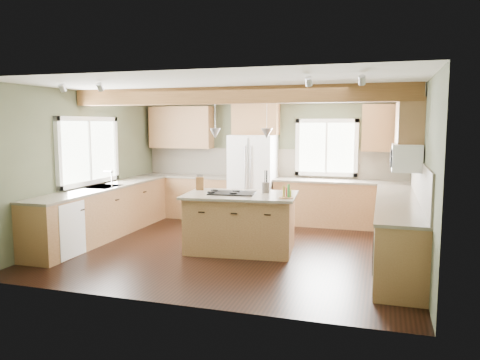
% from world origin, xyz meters
% --- Properties ---
extents(floor, '(5.60, 5.60, 0.00)m').
position_xyz_m(floor, '(0.00, 0.00, 0.00)').
color(floor, black).
rests_on(floor, ground).
extents(ceiling, '(5.60, 5.60, 0.00)m').
position_xyz_m(ceiling, '(0.00, 0.00, 2.60)').
color(ceiling, silver).
rests_on(ceiling, wall_back).
extents(wall_back, '(5.60, 0.00, 5.60)m').
position_xyz_m(wall_back, '(0.00, 2.50, 1.30)').
color(wall_back, '#454A35').
rests_on(wall_back, ground).
extents(wall_left, '(0.00, 5.00, 5.00)m').
position_xyz_m(wall_left, '(-2.80, 0.00, 1.30)').
color(wall_left, '#454A35').
rests_on(wall_left, ground).
extents(wall_right, '(0.00, 5.00, 5.00)m').
position_xyz_m(wall_right, '(2.80, 0.00, 1.30)').
color(wall_right, '#454A35').
rests_on(wall_right, ground).
extents(ceiling_beam, '(5.55, 0.26, 0.26)m').
position_xyz_m(ceiling_beam, '(0.00, -0.09, 2.47)').
color(ceiling_beam, brown).
rests_on(ceiling_beam, ceiling).
extents(soffit_trim, '(5.55, 0.20, 0.10)m').
position_xyz_m(soffit_trim, '(0.00, 2.40, 2.54)').
color(soffit_trim, brown).
rests_on(soffit_trim, ceiling).
extents(backsplash_back, '(5.58, 0.03, 0.58)m').
position_xyz_m(backsplash_back, '(0.00, 2.48, 1.21)').
color(backsplash_back, brown).
rests_on(backsplash_back, wall_back).
extents(backsplash_right, '(0.03, 3.70, 0.58)m').
position_xyz_m(backsplash_right, '(2.78, 0.05, 1.21)').
color(backsplash_right, brown).
rests_on(backsplash_right, wall_right).
extents(base_cab_back_left, '(2.02, 0.60, 0.88)m').
position_xyz_m(base_cab_back_left, '(-1.79, 2.20, 0.44)').
color(base_cab_back_left, brown).
rests_on(base_cab_back_left, floor).
extents(counter_back_left, '(2.06, 0.64, 0.04)m').
position_xyz_m(counter_back_left, '(-1.79, 2.20, 0.90)').
color(counter_back_left, '#4A4236').
rests_on(counter_back_left, base_cab_back_left).
extents(base_cab_back_right, '(2.62, 0.60, 0.88)m').
position_xyz_m(base_cab_back_right, '(1.49, 2.20, 0.44)').
color(base_cab_back_right, brown).
rests_on(base_cab_back_right, floor).
extents(counter_back_right, '(2.66, 0.64, 0.04)m').
position_xyz_m(counter_back_right, '(1.49, 2.20, 0.90)').
color(counter_back_right, '#4A4236').
rests_on(counter_back_right, base_cab_back_right).
extents(base_cab_left, '(0.60, 3.70, 0.88)m').
position_xyz_m(base_cab_left, '(-2.50, 0.05, 0.44)').
color(base_cab_left, brown).
rests_on(base_cab_left, floor).
extents(counter_left, '(0.64, 3.74, 0.04)m').
position_xyz_m(counter_left, '(-2.50, 0.05, 0.90)').
color(counter_left, '#4A4236').
rests_on(counter_left, base_cab_left).
extents(base_cab_right, '(0.60, 3.70, 0.88)m').
position_xyz_m(base_cab_right, '(2.50, 0.05, 0.44)').
color(base_cab_right, brown).
rests_on(base_cab_right, floor).
extents(counter_right, '(0.64, 3.74, 0.04)m').
position_xyz_m(counter_right, '(2.50, 0.05, 0.90)').
color(counter_right, '#4A4236').
rests_on(counter_right, base_cab_right).
extents(upper_cab_back_left, '(1.40, 0.35, 0.90)m').
position_xyz_m(upper_cab_back_left, '(-1.99, 2.33, 1.95)').
color(upper_cab_back_left, brown).
rests_on(upper_cab_back_left, wall_back).
extents(upper_cab_over_fridge, '(0.96, 0.35, 0.70)m').
position_xyz_m(upper_cab_over_fridge, '(-0.30, 2.33, 2.15)').
color(upper_cab_over_fridge, brown).
rests_on(upper_cab_over_fridge, wall_back).
extents(upper_cab_right, '(0.35, 2.20, 0.90)m').
position_xyz_m(upper_cab_right, '(2.62, 0.90, 1.95)').
color(upper_cab_right, brown).
rests_on(upper_cab_right, wall_right).
extents(upper_cab_back_corner, '(0.90, 0.35, 0.90)m').
position_xyz_m(upper_cab_back_corner, '(2.30, 2.33, 1.95)').
color(upper_cab_back_corner, brown).
rests_on(upper_cab_back_corner, wall_back).
extents(window_left, '(0.04, 1.60, 1.05)m').
position_xyz_m(window_left, '(-2.78, 0.05, 1.55)').
color(window_left, white).
rests_on(window_left, wall_left).
extents(window_back, '(1.10, 0.04, 1.00)m').
position_xyz_m(window_back, '(1.15, 2.48, 1.55)').
color(window_back, white).
rests_on(window_back, wall_back).
extents(sink, '(0.50, 0.65, 0.03)m').
position_xyz_m(sink, '(-2.50, 0.05, 0.91)').
color(sink, '#262628').
rests_on(sink, counter_left).
extents(faucet, '(0.02, 0.02, 0.28)m').
position_xyz_m(faucet, '(-2.32, 0.05, 1.05)').
color(faucet, '#B2B2B7').
rests_on(faucet, sink).
extents(dishwasher, '(0.60, 0.60, 0.84)m').
position_xyz_m(dishwasher, '(-2.49, -1.25, 0.43)').
color(dishwasher, white).
rests_on(dishwasher, floor).
extents(oven, '(0.60, 0.72, 0.84)m').
position_xyz_m(oven, '(2.49, -1.25, 0.43)').
color(oven, white).
rests_on(oven, floor).
extents(microwave, '(0.40, 0.70, 0.38)m').
position_xyz_m(microwave, '(2.58, -0.05, 1.55)').
color(microwave, white).
rests_on(microwave, wall_right).
extents(pendant_left, '(0.18, 0.18, 0.16)m').
position_xyz_m(pendant_left, '(-0.30, -0.13, 1.88)').
color(pendant_left, '#B2B2B7').
rests_on(pendant_left, ceiling).
extents(pendant_right, '(0.18, 0.18, 0.16)m').
position_xyz_m(pendant_right, '(0.52, -0.05, 1.88)').
color(pendant_right, '#B2B2B7').
rests_on(pendant_right, ceiling).
extents(refrigerator, '(0.90, 0.74, 1.80)m').
position_xyz_m(refrigerator, '(-0.30, 2.12, 0.90)').
color(refrigerator, white).
rests_on(refrigerator, floor).
extents(island, '(1.74, 1.17, 0.88)m').
position_xyz_m(island, '(0.11, -0.09, 0.44)').
color(island, brown).
rests_on(island, floor).
extents(island_top, '(1.86, 1.29, 0.04)m').
position_xyz_m(island_top, '(0.11, -0.09, 0.90)').
color(island_top, '#4A4236').
rests_on(island_top, island).
extents(cooktop, '(0.76, 0.55, 0.02)m').
position_xyz_m(cooktop, '(-0.03, -0.11, 0.93)').
color(cooktop, black).
rests_on(cooktop, island_top).
extents(knife_block, '(0.16, 0.14, 0.22)m').
position_xyz_m(knife_block, '(-0.68, 0.14, 1.03)').
color(knife_block, brown).
rests_on(knife_block, island_top).
extents(utensil_crock, '(0.13, 0.13, 0.17)m').
position_xyz_m(utensil_crock, '(0.46, 0.16, 1.00)').
color(utensil_crock, '#3D3431').
rests_on(utensil_crock, island_top).
extents(bottle_tray, '(0.22, 0.22, 0.20)m').
position_xyz_m(bottle_tray, '(0.89, -0.28, 1.02)').
color(bottle_tray, brown).
rests_on(bottle_tray, island_top).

